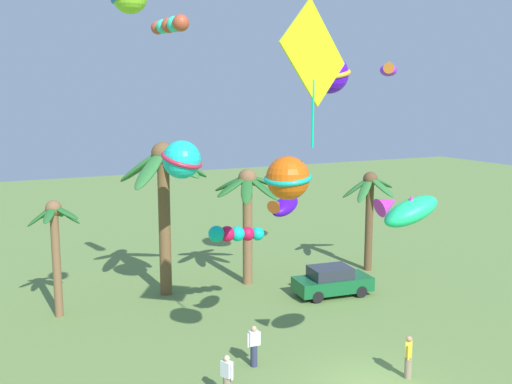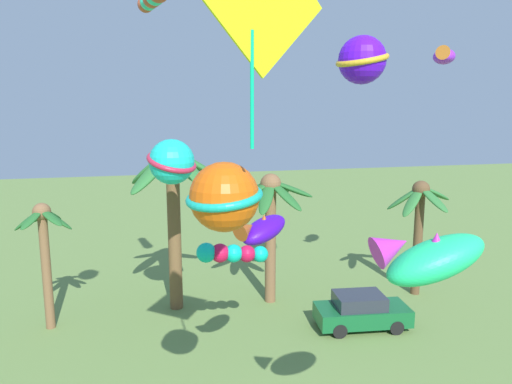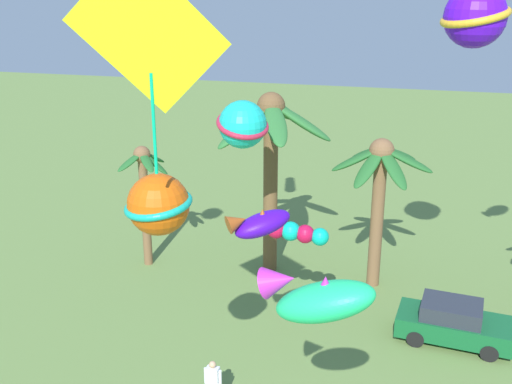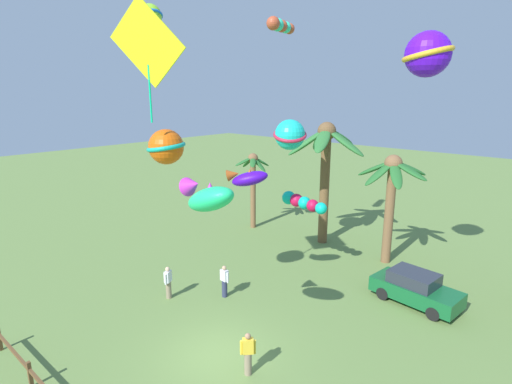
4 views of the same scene
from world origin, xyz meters
name	(u,v)px [view 4 (image 4 of 4)]	position (x,y,z in m)	size (l,w,h in m)	color
ground_plane	(217,355)	(0.00, 0.00, 0.00)	(120.00, 120.00, 0.00)	olive
palm_tree_0	(326,155)	(-3.40, 12.68, 5.78)	(4.66, 5.34, 7.80)	brown
palm_tree_1	(392,184)	(1.08, 12.32, 4.61)	(4.03, 3.47, 6.26)	brown
palm_tree_2	(253,175)	(-8.78, 11.85, 3.89)	(2.37, 2.58, 5.43)	brown
parked_car_0	(415,288)	(4.08, 8.72, 0.75)	(4.07, 2.13, 1.51)	#145B2D
spectator_0	(168,282)	(-4.87, 1.45, 0.81)	(0.37, 0.51, 1.59)	gray
spectator_1	(224,281)	(-2.97, 3.31, 0.81)	(0.55, 0.26, 1.59)	#2D3351
spectator_2	(248,354)	(1.58, 0.02, 0.81)	(0.43, 0.43, 1.59)	gray
kite_ball_0	(290,135)	(-3.63, 9.17, 7.26)	(2.60, 2.59, 1.69)	#18C8BC
kite_ball_1	(428,54)	(3.64, 8.64, 11.05)	(2.70, 2.70, 1.84)	#530EE9
kite_ball_2	(166,147)	(-3.15, 0.51, 7.49)	(2.12, 2.12, 1.37)	#DF570D
kite_ball_3	(150,16)	(-7.30, 3.00, 13.01)	(1.54, 1.55, 1.08)	#88D529
kite_tube_4	(281,26)	(-4.13, 8.83, 12.93)	(1.02, 2.52, 0.69)	#B5482B
kite_diamond_6	(147,44)	(-2.79, -0.32, 11.17)	(2.89, 1.12, 4.28)	yellow
kite_fish_7	(208,197)	(0.60, -0.74, 6.37)	(2.45, 1.16, 1.39)	#1FE080
kite_tube_8	(302,202)	(-1.72, 7.80, 4.01)	(2.67, 0.72, 0.87)	#0BC2A9
kite_fish_9	(247,178)	(-1.63, 3.51, 5.99)	(1.89, 1.62, 0.93)	#3F0CBF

